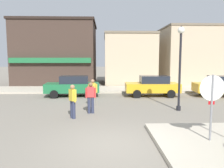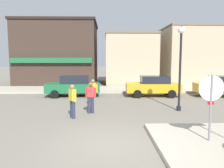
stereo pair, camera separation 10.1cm
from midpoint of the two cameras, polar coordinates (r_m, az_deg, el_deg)
ground_plane at (r=7.39m, az=0.50°, el=-15.63°), size 160.00×160.00×0.00m
kerb_far at (r=19.94m, az=-0.75°, el=-1.38°), size 80.00×4.00×0.15m
stop_sign at (r=7.67m, az=24.78°, el=-3.62°), size 0.82×0.07×2.30m
lamp_post at (r=12.26m, az=17.69°, el=6.97°), size 0.36×0.36×4.54m
parked_car_nearest at (r=16.77m, az=-9.84°, el=-0.42°), size 4.10×2.06×1.56m
parked_car_second at (r=16.83m, az=10.87°, el=-0.41°), size 4.04×1.95×1.56m
parked_car_third at (r=18.38m, az=27.24°, el=-0.45°), size 4.13×2.14×1.56m
pedestrian_crossing_near at (r=10.47m, az=-10.01°, el=-4.19°), size 0.40×0.50×1.61m
pedestrian_crossing_far at (r=11.31m, az=-5.33°, el=-3.33°), size 0.55×0.24×1.61m
pedestrian_kerb_side at (r=13.06m, az=-4.77°, el=-2.01°), size 0.55×0.23×1.61m
building_corner_shop at (r=25.84m, az=-13.48°, el=7.74°), size 8.59×7.53×6.91m
building_storefront_left_near at (r=25.92m, az=4.60°, el=6.43°), size 5.53×7.89×5.59m
building_storefront_left_mid at (r=26.92m, az=19.10°, el=6.90°), size 5.82×7.28×6.34m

